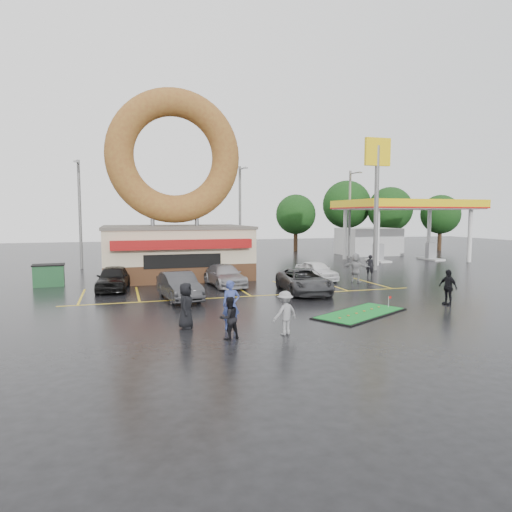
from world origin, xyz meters
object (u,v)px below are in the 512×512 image
object	(u,v)px
shell_sign	(377,179)
car_grey	(304,281)
person_cameraman	(448,287)
putting_green	(360,313)
person_blue	(231,305)
streetlight_left	(80,211)
streetlight_mid	(240,212)
streetlight_right	(350,212)
gas_station	(389,222)
donut_shop	(175,215)
car_dgrey	(179,286)
car_white	(316,271)
car_black	(113,278)
dumpster	(49,276)
car_silver	(225,275)

from	to	relation	value
shell_sign	car_grey	xyz separation A→B (m)	(-9.80, -8.50, -6.68)
person_cameraman	putting_green	bearing A→B (deg)	-94.26
person_blue	streetlight_left	bearing A→B (deg)	108.54
streetlight_left	streetlight_mid	xyz separation A→B (m)	(14.00, 1.00, 0.00)
car_grey	streetlight_right	bearing A→B (deg)	60.62
person_blue	person_cameraman	distance (m)	11.68
person_blue	gas_station	bearing A→B (deg)	48.18
donut_shop	car_dgrey	xyz separation A→B (m)	(-0.94, -9.47, -3.74)
car_white	person_blue	world-z (taller)	person_blue
streetlight_mid	streetlight_right	distance (m)	12.04
streetlight_right	person_blue	distance (m)	31.73
car_black	person_blue	size ratio (longest dim) A/B	2.24
putting_green	car_grey	bearing A→B (deg)	92.76
car_black	car_dgrey	bearing A→B (deg)	-44.97
gas_station	shell_sign	size ratio (longest dim) A/B	1.29
shell_sign	dumpster	size ratio (longest dim) A/B	5.89
car_white	car_grey	bearing A→B (deg)	-129.35
shell_sign	gas_station	bearing A→B (deg)	51.93
car_silver	putting_green	xyz separation A→B (m)	(4.07, -9.82, -0.63)
putting_green	streetlight_left	bearing A→B (deg)	121.09
streetlight_left	dumpster	distance (m)	10.25
person_blue	car_white	bearing A→B (deg)	53.65
gas_station	car_silver	distance (m)	24.84
streetlight_mid	gas_station	bearing A→B (deg)	0.08
streetlight_left	car_grey	distance (m)	21.45
car_black	person_blue	distance (m)	11.94
streetlight_right	putting_green	world-z (taller)	streetlight_right
gas_station	person_blue	world-z (taller)	gas_station
donut_shop	car_black	xyz separation A→B (m)	(-4.33, -5.31, -3.73)
car_black	dumpster	bearing A→B (deg)	148.92
donut_shop	person_cameraman	distance (m)	19.17
gas_station	car_grey	distance (m)	24.40
streetlight_left	putting_green	bearing A→B (deg)	-58.91
car_grey	car_white	bearing A→B (deg)	63.46
car_silver	car_grey	xyz separation A→B (m)	(3.78, -3.87, 0.03)
streetlight_left	streetlight_mid	world-z (taller)	same
car_grey	streetlight_left	bearing A→B (deg)	134.22
car_grey	person_cameraman	size ratio (longest dim) A/B	2.85
car_black	dumpster	world-z (taller)	car_black
gas_station	car_black	size ratio (longest dim) A/B	3.15
car_dgrey	dumpster	world-z (taller)	car_dgrey
gas_station	putting_green	bearing A→B (deg)	-125.24
gas_station	car_silver	xyz separation A→B (m)	(-20.59, -13.56, -3.03)
dumpster	putting_green	bearing A→B (deg)	-45.40
car_grey	dumpster	xyz separation A→B (m)	(-14.46, 7.12, -0.05)
car_black	car_silver	bearing A→B (deg)	3.42
car_dgrey	streetlight_mid	bearing A→B (deg)	58.02
streetlight_left	car_dgrey	size ratio (longest dim) A/B	2.04
car_dgrey	car_silver	size ratio (longest dim) A/B	0.96
person_blue	putting_green	xyz separation A→B (m)	(6.26, 0.93, -0.93)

